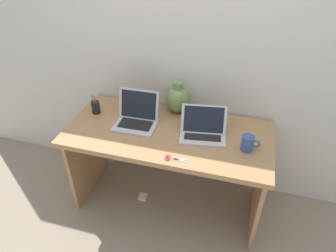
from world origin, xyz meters
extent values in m
plane|color=gray|center=(0.00, 0.00, 0.00)|extent=(6.00, 6.00, 0.00)
cube|color=silver|center=(0.00, 0.39, 1.20)|extent=(4.40, 0.04, 2.40)
cube|color=#AD7F51|center=(0.00, 0.00, 0.73)|extent=(1.49, 0.69, 0.04)
cube|color=#AD7F51|center=(-0.71, 0.00, 0.35)|extent=(0.03, 0.59, 0.71)
cube|color=#AD7F51|center=(0.71, 0.00, 0.35)|extent=(0.03, 0.59, 0.71)
cube|color=silver|center=(-0.25, 0.01, 0.75)|extent=(0.31, 0.25, 0.01)
cube|color=black|center=(-0.25, 0.01, 0.76)|extent=(0.25, 0.15, 0.00)
cube|color=silver|center=(-0.25, 0.10, 0.88)|extent=(0.31, 0.08, 0.23)
cube|color=black|center=(-0.25, 0.10, 0.88)|extent=(0.27, 0.07, 0.20)
cube|color=silver|center=(0.25, 0.01, 0.75)|extent=(0.35, 0.27, 0.01)
cube|color=black|center=(0.25, 0.01, 0.76)|extent=(0.27, 0.17, 0.00)
cube|color=silver|center=(0.24, 0.07, 0.85)|extent=(0.33, 0.15, 0.19)
cube|color=black|center=(0.24, 0.07, 0.85)|extent=(0.29, 0.14, 0.16)
ellipsoid|color=#75934C|center=(0.00, 0.29, 0.85)|extent=(0.19, 0.19, 0.21)
cylinder|color=#75934C|center=(0.00, 0.29, 0.98)|extent=(0.08, 0.08, 0.06)
cylinder|color=#335199|center=(0.56, -0.05, 0.80)|extent=(0.08, 0.08, 0.11)
torus|color=#335199|center=(0.62, -0.05, 0.81)|extent=(0.06, 0.01, 0.06)
cylinder|color=black|center=(-0.61, 0.09, 0.80)|extent=(0.07, 0.07, 0.10)
cylinder|color=orange|center=(-0.60, 0.08, 0.84)|extent=(0.02, 0.02, 0.14)
cylinder|color=#338CBF|center=(-0.63, 0.08, 0.84)|extent=(0.01, 0.01, 0.13)
cube|color=#B7B7BC|center=(0.15, -0.27, 0.75)|extent=(0.10, 0.03, 0.00)
cube|color=#B7B7BC|center=(0.16, -0.28, 0.75)|extent=(0.10, 0.02, 0.00)
torus|color=#D83359|center=(0.08, -0.29, 0.75)|extent=(0.04, 0.04, 0.01)
torus|color=#D83359|center=(0.08, -0.27, 0.75)|extent=(0.04, 0.04, 0.01)
cube|color=white|center=(-0.22, -0.03, 0.01)|extent=(0.07, 0.07, 0.03)
camera|label=1|loc=(0.48, -1.72, 2.08)|focal=32.78mm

